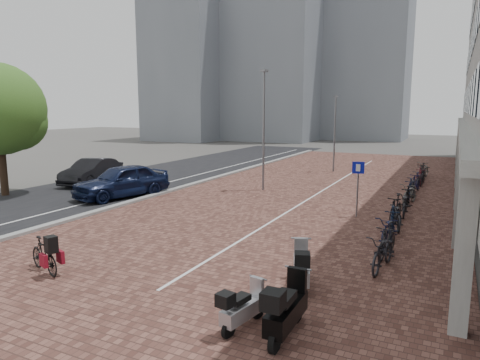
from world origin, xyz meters
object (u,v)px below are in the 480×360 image
scooter_front (243,306)px  scooter_back (301,266)px  parking_sign (358,181)px  car_navy (122,181)px  hero_bike (44,255)px  scooter_mid (287,307)px  car_dark (92,171)px

scooter_front → scooter_back: scooter_back is taller
parking_sign → car_navy: bearing=172.0°
hero_bike → scooter_front: bearing=-75.1°
scooter_back → parking_sign: 7.97m
hero_bike → scooter_mid: 7.14m
scooter_mid → scooter_back: size_ratio=1.08×
car_dark → hero_bike: 14.72m
scooter_mid → scooter_back: (-0.50, 2.40, -0.05)m
scooter_front → scooter_back: bearing=91.4°
car_dark → parking_sign: (15.88, -1.23, 0.79)m
scooter_front → parking_sign: bearing=99.9°
hero_bike → car_navy: bearing=48.0°
scooter_front → parking_sign: size_ratio=0.61×
scooter_front → scooter_mid: (0.91, 0.06, 0.14)m
hero_bike → car_dark: bearing=58.3°
car_dark → hero_bike: bearing=-60.6°
scooter_back → parking_sign: (-0.24, 7.90, 0.97)m
car_navy → scooter_back: bearing=-13.0°
scooter_front → scooter_back: size_ratio=0.84×
car_navy → scooter_back: (11.78, -6.83, -0.26)m
scooter_mid → scooter_back: scooter_mid is taller
car_navy → scooter_mid: bearing=-19.8°
car_dark → car_navy: bearing=-38.6°
car_navy → parking_sign: size_ratio=2.11×
car_dark → scooter_back: car_dark is taller
scooter_front → scooter_back: 2.50m
car_dark → scooter_front: bearing=-47.1°
hero_bike → parking_sign: size_ratio=0.73×
scooter_front → scooter_mid: size_ratio=0.78×
hero_bike → scooter_back: scooter_back is taller
car_navy → hero_bike: car_navy is taller
car_dark → scooter_mid: 20.23m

